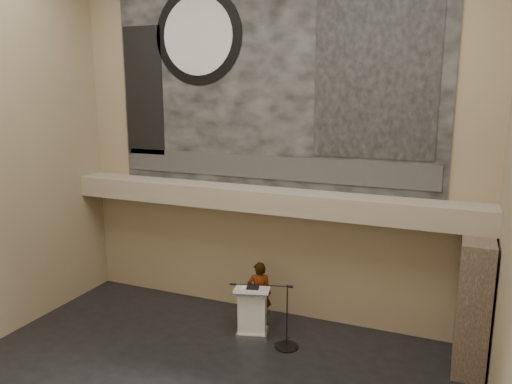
% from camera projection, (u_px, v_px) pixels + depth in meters
% --- Properties ---
extents(wall_back, '(10.00, 0.02, 8.50)m').
position_uv_depth(wall_back, '(269.00, 142.00, 11.71)').
color(wall_back, '#907D5B').
rests_on(wall_back, floor).
extents(soffit, '(10.00, 0.80, 0.50)m').
position_uv_depth(soffit, '(263.00, 199.00, 11.62)').
color(soffit, gray).
rests_on(soffit, wall_back).
extents(sprinkler_left, '(0.04, 0.04, 0.06)m').
position_uv_depth(sprinkler_left, '(201.00, 205.00, 12.24)').
color(sprinkler_left, '#B2893D').
rests_on(sprinkler_left, soffit).
extents(sprinkler_right, '(0.04, 0.04, 0.06)m').
position_uv_depth(sprinkler_right, '(342.00, 219.00, 10.92)').
color(sprinkler_right, '#B2893D').
rests_on(sprinkler_right, soffit).
extents(banner, '(8.00, 0.05, 5.00)m').
position_uv_depth(banner, '(269.00, 79.00, 11.39)').
color(banner, black).
rests_on(banner, wall_back).
extents(banner_text_strip, '(7.76, 0.02, 0.55)m').
position_uv_depth(banner_text_strip, '(268.00, 167.00, 11.78)').
color(banner_text_strip, '#2E2E2E').
rests_on(banner_text_strip, banner).
extents(banner_clock_rim, '(2.30, 0.02, 2.30)m').
position_uv_depth(banner_clock_rim, '(198.00, 36.00, 11.82)').
color(banner_clock_rim, black).
rests_on(banner_clock_rim, banner).
extents(banner_clock_face, '(1.84, 0.02, 1.84)m').
position_uv_depth(banner_clock_face, '(197.00, 36.00, 11.80)').
color(banner_clock_face, silver).
rests_on(banner_clock_face, banner).
extents(banner_building_print, '(2.60, 0.02, 3.60)m').
position_uv_depth(banner_building_print, '(375.00, 73.00, 10.43)').
color(banner_building_print, black).
rests_on(banner_building_print, banner).
extents(banner_brick_print, '(1.10, 0.02, 3.20)m').
position_uv_depth(banner_brick_print, '(144.00, 91.00, 12.69)').
color(banner_brick_print, black).
rests_on(banner_brick_print, banner).
extents(stone_pier, '(0.60, 1.40, 2.70)m').
position_uv_depth(stone_pier, '(473.00, 303.00, 9.80)').
color(stone_pier, '#433529').
rests_on(stone_pier, floor).
extents(lectern, '(0.90, 0.74, 1.14)m').
position_uv_depth(lectern, '(252.00, 311.00, 11.26)').
color(lectern, silver).
rests_on(lectern, floor).
extents(binder, '(0.32, 0.29, 0.04)m').
position_uv_depth(binder, '(253.00, 288.00, 11.13)').
color(binder, black).
rests_on(binder, lectern).
extents(papers, '(0.21, 0.28, 0.00)m').
position_uv_depth(papers, '(245.00, 288.00, 11.16)').
color(papers, white).
rests_on(papers, lectern).
extents(speaker_person, '(0.66, 0.55, 1.56)m').
position_uv_depth(speaker_person, '(259.00, 294.00, 11.67)').
color(speaker_person, silver).
rests_on(speaker_person, floor).
extents(mic_stand, '(1.44, 0.62, 1.44)m').
position_uv_depth(mic_stand, '(285.00, 338.00, 10.75)').
color(mic_stand, black).
rests_on(mic_stand, floor).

